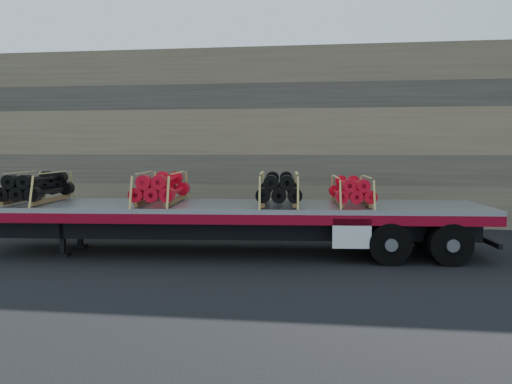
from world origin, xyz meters
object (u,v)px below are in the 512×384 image
at_px(bundle_front, 37,188).
at_px(bundle_midrear, 279,189).
at_px(trailer, 229,228).
at_px(bundle_rear, 351,191).
at_px(bundle_midfront, 161,189).

relative_size(bundle_front, bundle_midrear, 0.99).
relative_size(trailer, bundle_midrear, 5.94).
distance_m(trailer, bundle_midrear, 1.85).
relative_size(trailer, bundle_rear, 6.74).
height_order(bundle_midfront, bundle_rear, bundle_midfront).
relative_size(bundle_midrear, bundle_rear, 1.14).
relative_size(trailer, bundle_front, 5.98).
bearing_deg(bundle_front, trailer, -0.00).
height_order(trailer, bundle_midrear, bundle_midrear).
height_order(bundle_front, bundle_rear, bundle_front).
height_order(bundle_midrear, bundle_rear, bundle_midrear).
distance_m(trailer, bundle_midfront, 2.29).
distance_m(bundle_midfront, bundle_midrear, 3.42).
xyz_separation_m(trailer, bundle_midrear, (1.44, 0.12, 1.16)).
distance_m(bundle_front, bundle_midrear, 7.13).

